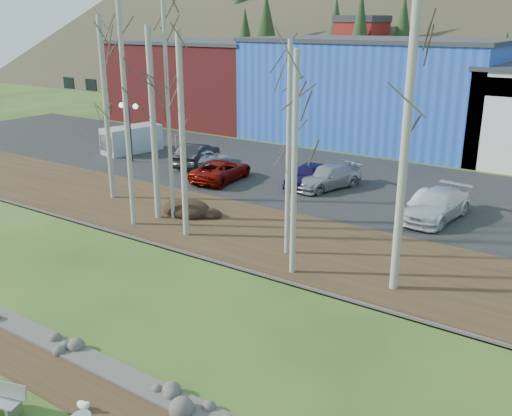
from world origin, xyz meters
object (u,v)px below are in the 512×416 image
Objects in this scene: car_4 at (308,175)px; car_5 at (436,202)px; seagull at (83,405)px; van_grey at (130,140)px; street_lamp at (129,116)px; car_6 at (437,205)px; car_1 at (197,155)px; car_3 at (327,177)px; car_0 at (204,158)px; car_2 at (221,170)px.

car_4 is 8.05m from car_5.
car_4 is at bearing 95.14° from seagull.
van_grey is (-21.08, 21.84, 0.92)m from seagull.
car_6 is at bearing -7.00° from street_lamp.
car_3 is (9.97, 0.10, -0.09)m from car_1.
car_6 reaches higher than car_3.
car_6 is at bearing -14.27° from car_4.
car_6 is (17.08, -1.79, -0.04)m from car_1.
seagull is at bearing 135.00° from car_0.
car_3 is 1.16× the size of car_5.
car_4 is 0.81× the size of car_6.
street_lamp reaches higher than car_1.
car_5 is at bearing -9.23° from car_4.
car_2 reaches higher than car_0.
car_5 is at bearing 178.99° from car_2.
car_5 is at bearing 160.10° from car_1.
car_4 is (8.80, -0.18, -0.07)m from car_1.
car_4 is (13.29, 1.58, -2.55)m from street_lamp.
seagull is 19.95m from car_6.
car_3 is 16.81m from van_grey.
car_0 is 3.66m from car_2.
car_3 is 1.20m from car_4.
seagull is at bearing 87.57° from car_5.
car_5 is 0.86× the size of van_grey.
street_lamp is 8.67m from car_2.
car_0 is 8.06m from car_4.
car_6 is (21.57, -0.03, -2.51)m from street_lamp.
street_lamp is 13.63m from car_4.
car_3 is 6.92m from car_5.
car_4 is (-1.17, -0.27, 0.01)m from car_3.
car_5 is (2.56, 20.51, 0.61)m from seagull.
car_6 is (0.28, -0.77, 0.06)m from car_5.
car_3 reaches higher than car_5.
car_2 is at bearing -2.80° from van_grey.
car_6 is at bearing 5.24° from van_grey.
car_3 is at bearing 170.87° from car_6.
car_1 is at bearing 14.45° from street_lamp.
car_4 is at bearing 162.40° from car_1.
car_0 is 0.93× the size of car_4.
car_2 is 1.17× the size of car_4.
street_lamp is 1.03× the size of car_5.
car_3 is at bearing 0.39° from street_lamp.
car_1 is at bearing 175.58° from car_4.
car_0 is (-13.51, 21.42, 0.59)m from seagull.
seagull is at bearing -53.45° from street_lamp.
car_0 is 16.09m from car_5.
car_5 is (16.81, -1.02, -0.10)m from car_1.
van_grey is at bearing 124.82° from seagull.
car_3 is (14.46, 1.85, -2.56)m from street_lamp.
car_1 reaches higher than car_5.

